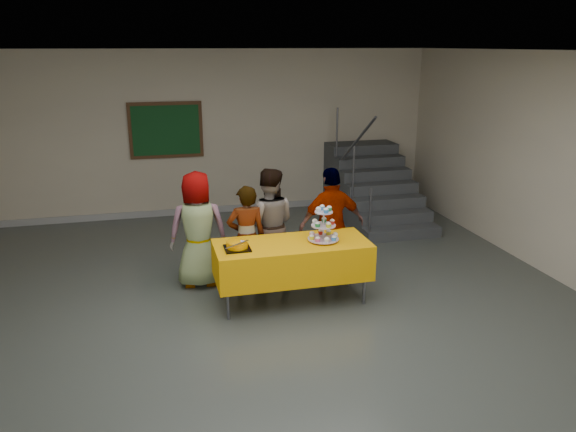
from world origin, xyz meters
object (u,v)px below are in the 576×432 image
object	(u,v)px
staircase	(371,189)
cupcake_stand	(323,228)
bear_cake	(237,244)
schoolchild_c	(269,224)
schoolchild_a	(198,230)
schoolchild_b	(247,238)
bake_table	(292,259)
schoolchild_d	(332,225)
noticeboard	(166,130)

from	to	relation	value
staircase	cupcake_stand	bearing A→B (deg)	-121.09
cupcake_stand	bear_cake	distance (m)	1.07
cupcake_stand	schoolchild_c	size ratio (longest dim) A/B	0.29
schoolchild_a	schoolchild_b	size ratio (longest dim) A/B	1.11
bear_cake	bake_table	bearing A→B (deg)	4.24
schoolchild_b	schoolchild_d	world-z (taller)	schoolchild_d
bear_cake	schoolchild_b	bearing A→B (deg)	69.94
schoolchild_d	staircase	world-z (taller)	staircase
bear_cake	schoolchild_c	xyz separation A→B (m)	(0.56, 0.84, -0.06)
schoolchild_a	schoolchild_b	world-z (taller)	schoolchild_a
schoolchild_d	bear_cake	bearing A→B (deg)	18.27
noticeboard	bear_cake	bearing A→B (deg)	-81.77
schoolchild_a	schoolchild_b	xyz separation A→B (m)	(0.59, -0.25, -0.08)
schoolchild_b	schoolchild_c	size ratio (longest dim) A/B	0.90
cupcake_stand	bake_table	bearing A→B (deg)	175.45
bear_cake	noticeboard	world-z (taller)	noticeboard
bear_cake	schoolchild_a	world-z (taller)	schoolchild_a
bake_table	staircase	size ratio (longest dim) A/B	0.78
schoolchild_b	noticeboard	size ratio (longest dim) A/B	1.06
schoolchild_c	staircase	bearing A→B (deg)	-120.81
staircase	noticeboard	xyz separation A→B (m)	(-3.63, 0.84, 1.11)
staircase	bake_table	bearing A→B (deg)	-126.06
schoolchild_d	staircase	xyz separation A→B (m)	(1.68, 2.72, -0.29)
schoolchild_d	staircase	distance (m)	3.20
cupcake_stand	bear_cake	xyz separation A→B (m)	(-1.06, -0.02, -0.11)
cupcake_stand	bear_cake	size ratio (longest dim) A/B	1.24
noticeboard	schoolchild_a	bearing A→B (deg)	-86.20
bear_cake	noticeboard	bearing A→B (deg)	98.23
schoolchild_b	schoolchild_d	bearing A→B (deg)	-179.98
bake_table	schoolchild_c	xyz separation A→B (m)	(-0.12, 0.79, 0.21)
schoolchild_d	noticeboard	xyz separation A→B (m)	(-1.95, 3.55, 0.82)
bake_table	schoolchild_d	world-z (taller)	schoolchild_d
schoolchild_a	noticeboard	size ratio (longest dim) A/B	1.18
schoolchild_c	schoolchild_d	xyz separation A→B (m)	(0.80, -0.27, 0.01)
cupcake_stand	schoolchild_c	bearing A→B (deg)	121.53
bear_cake	staircase	bearing A→B (deg)	47.27
cupcake_stand	noticeboard	size ratio (longest dim) A/B	0.34
schoolchild_c	noticeboard	size ratio (longest dim) A/B	1.18
cupcake_stand	schoolchild_c	xyz separation A→B (m)	(-0.50, 0.82, -0.17)
schoolchild_a	schoolchild_d	world-z (taller)	schoolchild_d
schoolchild_c	noticeboard	world-z (taller)	noticeboard
staircase	bear_cake	bearing A→B (deg)	-132.73
cupcake_stand	noticeboard	distance (m)	4.47
staircase	noticeboard	distance (m)	3.89
schoolchild_c	schoolchild_d	distance (m)	0.84
bear_cake	staircase	world-z (taller)	staircase
schoolchild_b	bear_cake	bearing A→B (deg)	70.82
cupcake_stand	schoolchild_c	world-z (taller)	schoolchild_c
schoolchild_b	schoolchild_c	distance (m)	0.44
cupcake_stand	schoolchild_b	distance (m)	1.05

